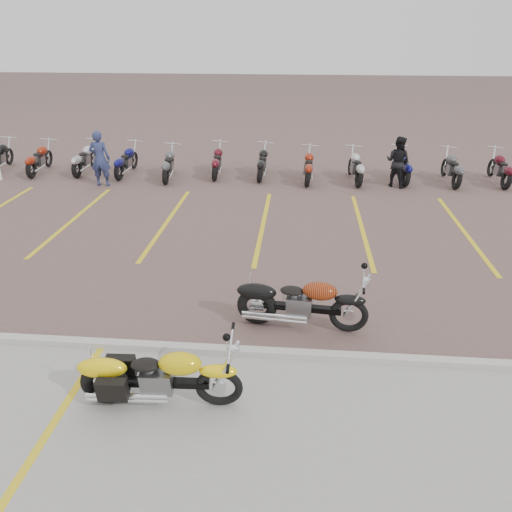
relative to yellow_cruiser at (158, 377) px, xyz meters
The scene contains 10 objects.
ground 3.46m from the yellow_cruiser, 73.99° to the left, with size 100.00×100.00×0.00m, color brown.
concrete_apron 1.61m from the yellow_cruiser, 52.07° to the right, with size 60.00×5.00×0.01m, color #9E9B93.
curb 1.65m from the yellow_cruiser, 53.80° to the left, with size 60.00×0.18×0.12m, color #ADAAA3.
parking_stripes 7.37m from the yellow_cruiser, 82.62° to the left, with size 38.00×5.50×0.01m, color gold, non-canonical shape.
apron_stripe 1.88m from the yellow_cruiser, 138.24° to the right, with size 0.12×5.00×0.00m, color gold.
yellow_cruiser is the anchor object (origin of this frame).
flame_cruiser 2.97m from the yellow_cruiser, 48.26° to the left, with size 2.37×0.43×0.97m.
person_a 11.55m from the yellow_cruiser, 114.67° to the left, with size 0.68×0.45×1.87m, color navy.
person_b 12.44m from the yellow_cruiser, 65.46° to the left, with size 0.82×0.64×1.69m, color black.
bg_bike_row 11.84m from the yellow_cruiser, 91.57° to the left, with size 18.88×2.03×1.10m.
Camera 1 is at (0.96, -8.84, 5.03)m, focal length 35.00 mm.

